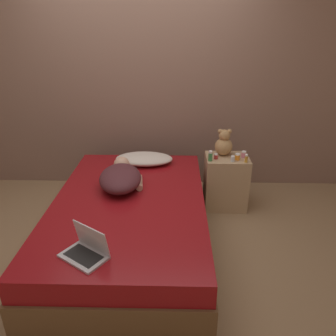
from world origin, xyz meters
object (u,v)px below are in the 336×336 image
person_lying (121,177)px  bottle_red (216,156)px  teddy_bear (224,144)px  bottle_green (210,156)px  bottle_clear (233,159)px  pillow (144,159)px  bottle_orange (237,157)px  laptop (86,249)px  bottle_amber (246,158)px  bottle_pink (244,154)px

person_lying → bottle_red: person_lying is taller
teddy_bear → bottle_green: (-0.15, -0.17, -0.07)m
teddy_bear → bottle_clear: teddy_bear is taller
pillow → bottle_green: (0.69, -0.16, 0.11)m
bottle_red → pillow: bearing=171.3°
person_lying → teddy_bear: bearing=21.2°
pillow → bottle_orange: bottle_orange is taller
laptop → bottle_amber: bearing=80.2°
bottle_orange → bottle_red: (-0.22, 0.02, -0.01)m
teddy_bear → bottle_green: bearing=-132.6°
pillow → teddy_bear: (0.85, 0.00, 0.18)m
laptop → bottle_pink: (1.29, 1.48, 0.09)m
bottle_orange → bottle_red: 0.22m
teddy_bear → bottle_pink: size_ratio=4.23×
pillow → teddy_bear: size_ratio=2.15×
bottle_green → bottle_pink: (0.36, 0.10, -0.02)m
bottle_pink → bottle_red: 0.30m
person_lying → bottle_clear: bearing=11.4°
bottle_green → bottle_clear: bearing=-3.9°
teddy_bear → bottle_red: teddy_bear is taller
bottle_red → teddy_bear: bearing=52.7°
person_lying → bottle_green: 0.94m
teddy_bear → bottle_green: size_ratio=2.68×
bottle_amber → bottle_green: bottle_green is taller
bottle_amber → bottle_orange: bearing=140.5°
person_lying → laptop: bearing=-100.9°
person_lying → bottle_pink: 1.31m
bottle_orange → bottle_amber: bearing=-39.5°
teddy_bear → bottle_pink: teddy_bear is taller
pillow → bottle_orange: 0.99m
bottle_pink → bottle_green: bearing=-164.2°
teddy_bear → bottle_orange: teddy_bear is taller
bottle_amber → bottle_orange: size_ratio=1.30×
bottle_green → bottle_red: size_ratio=1.90×
pillow → bottle_orange: (0.97, -0.13, 0.09)m
bottle_pink → bottle_clear: bearing=-138.5°
teddy_bear → bottle_amber: teddy_bear is taller
bottle_orange → bottle_red: bottle_orange is taller
pillow → teddy_bear: bearing=0.2°
teddy_bear → pillow: bearing=-179.8°
laptop → bottle_amber: laptop is taller
bottle_clear → bottle_pink: size_ratio=0.88×
pillow → teddy_bear: 0.87m
person_lying → bottle_amber: 1.27m
person_lying → bottle_amber: (1.22, 0.34, 0.06)m
bottle_clear → person_lying: bearing=-161.8°
bottle_amber → pillow: bearing=169.4°
bottle_pink → person_lying: bearing=-158.7°
bottle_red → bottle_amber: bearing=-15.3°
bottle_clear → bottle_pink: 0.18m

